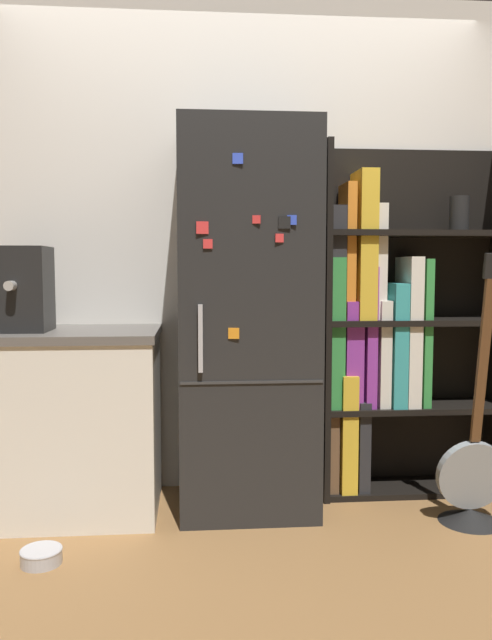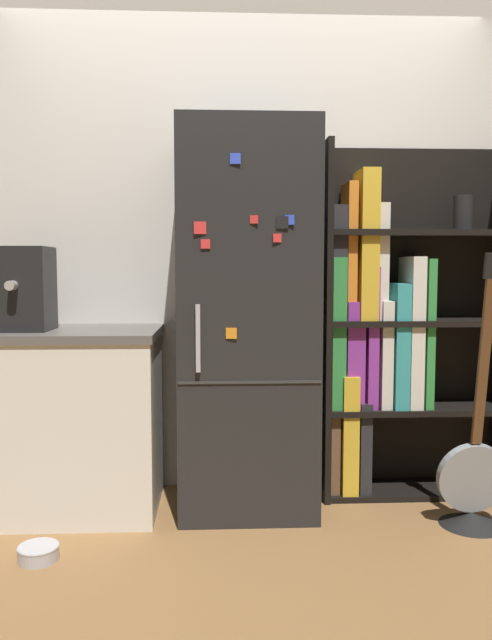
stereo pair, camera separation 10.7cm
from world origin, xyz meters
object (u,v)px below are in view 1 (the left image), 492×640
bookshelf (386,332)px  espresso_machine (20,289)px  refrigerator (247,320)px  guitar (472,485)px  pet_bowl (41,555)px

bookshelf → espresso_machine: bearing=-173.3°
refrigerator → guitar: 1.31m
refrigerator → guitar: bearing=-16.6°
refrigerator → guitar: (1.03, -0.31, -0.75)m
bookshelf → pet_bowl: bearing=-156.1°
bookshelf → espresso_machine: bookshelf is taller
bookshelf → pet_bowl: 1.96m
refrigerator → guitar: size_ratio=1.49×
refrigerator → bookshelf: bearing=12.2°
bookshelf → espresso_machine: size_ratio=4.59×
refrigerator → pet_bowl: (-0.87, -0.56, -0.90)m
guitar → refrigerator: bearing=163.4°
refrigerator → espresso_machine: size_ratio=4.71×
guitar → pet_bowl: guitar is taller
espresso_machine → guitar: espresso_machine is taller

